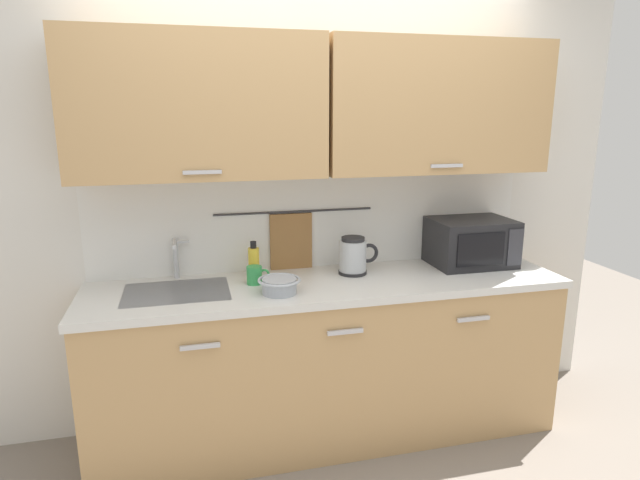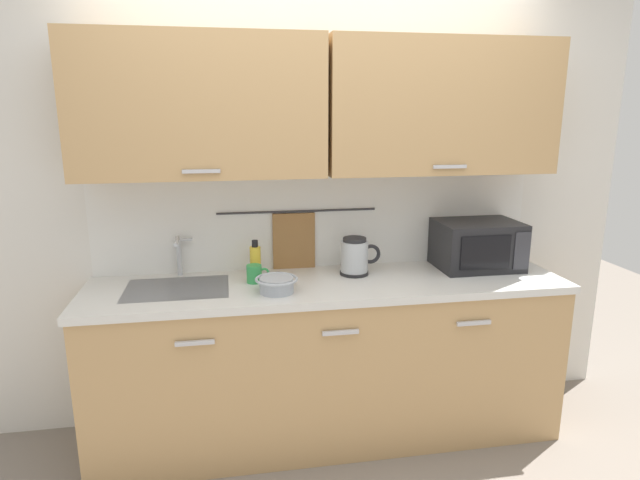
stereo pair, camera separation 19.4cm
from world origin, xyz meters
The scene contains 9 objects.
ground centered at (0.00, 0.00, 0.00)m, with size 8.00×8.00×0.00m, color slate.
counter_unit centered at (-0.01, 0.30, 0.46)m, with size 2.53×0.64×0.90m.
back_wall_assembly centered at (0.00, 0.53, 1.52)m, with size 3.70×0.41×2.50m.
sink_faucet centered at (-0.78, 0.53, 1.04)m, with size 0.09×0.17×0.22m.
microwave centered at (0.89, 0.41, 1.04)m, with size 0.46×0.35×0.27m.
electric_kettle centered at (0.17, 0.40, 1.00)m, with size 0.23×0.16×0.21m.
dish_soap_bottle centered at (-0.37, 0.48, 0.99)m, with size 0.06×0.06×0.20m.
mug_near_sink centered at (-0.39, 0.35, 0.95)m, with size 0.12×0.08×0.09m.
mixing_bowl centered at (-0.29, 0.17, 0.94)m, with size 0.21×0.21×0.08m.
Camera 1 is at (-0.70, -2.32, 1.78)m, focal length 30.07 mm.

